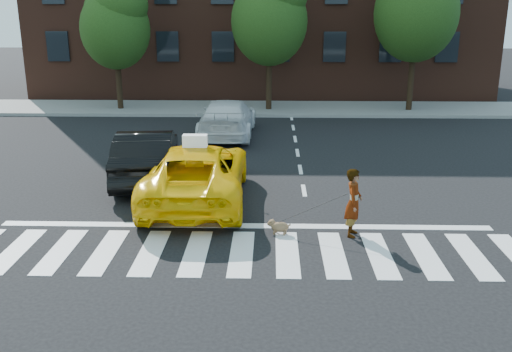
{
  "coord_description": "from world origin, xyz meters",
  "views": [
    {
      "loc": [
        0.62,
        -11.42,
        5.24
      ],
      "look_at": [
        0.26,
        2.21,
        1.1
      ],
      "focal_mm": 40.0,
      "sensor_mm": 36.0,
      "label": 1
    }
  ],
  "objects_px": {
    "tree_right": "(418,3)",
    "woman": "(354,203)",
    "dog": "(278,226)",
    "taxi": "(197,173)",
    "black_sedan": "(147,155)",
    "tree_mid": "(270,12)",
    "tree_left": "(115,20)",
    "white_suv": "(227,118)"
  },
  "relations": [
    {
      "from": "tree_left",
      "to": "white_suv",
      "type": "height_order",
      "value": "tree_left"
    },
    {
      "from": "woman",
      "to": "dog",
      "type": "distance_m",
      "value": 1.85
    },
    {
      "from": "woman",
      "to": "white_suv",
      "type": "bearing_deg",
      "value": 33.08
    },
    {
      "from": "tree_right",
      "to": "black_sedan",
      "type": "distance_m",
      "value": 16.44
    },
    {
      "from": "black_sedan",
      "to": "woman",
      "type": "xyz_separation_m",
      "value": [
        5.73,
        -4.26,
        0.03
      ]
    },
    {
      "from": "tree_right",
      "to": "white_suv",
      "type": "relative_size",
      "value": 1.48
    },
    {
      "from": "tree_right",
      "to": "black_sedan",
      "type": "height_order",
      "value": "tree_right"
    },
    {
      "from": "tree_right",
      "to": "taxi",
      "type": "relative_size",
      "value": 1.36
    },
    {
      "from": "tree_right",
      "to": "white_suv",
      "type": "height_order",
      "value": "tree_right"
    },
    {
      "from": "white_suv",
      "to": "tree_mid",
      "type": "bearing_deg",
      "value": -105.52
    },
    {
      "from": "black_sedan",
      "to": "woman",
      "type": "relative_size",
      "value": 2.94
    },
    {
      "from": "taxi",
      "to": "white_suv",
      "type": "height_order",
      "value": "taxi"
    },
    {
      "from": "tree_mid",
      "to": "dog",
      "type": "relative_size",
      "value": 12.39
    },
    {
      "from": "taxi",
      "to": "woman",
      "type": "bearing_deg",
      "value": 147.4
    },
    {
      "from": "tree_right",
      "to": "tree_left",
      "type": "bearing_deg",
      "value": 180.0
    },
    {
      "from": "tree_right",
      "to": "dog",
      "type": "height_order",
      "value": "tree_right"
    },
    {
      "from": "tree_mid",
      "to": "taxi",
      "type": "xyz_separation_m",
      "value": [
        -1.93,
        -13.47,
        -4.07
      ]
    },
    {
      "from": "white_suv",
      "to": "woman",
      "type": "distance_m",
      "value": 10.99
    },
    {
      "from": "tree_right",
      "to": "woman",
      "type": "distance_m",
      "value": 17.24
    },
    {
      "from": "black_sedan",
      "to": "woman",
      "type": "height_order",
      "value": "woman"
    },
    {
      "from": "tree_left",
      "to": "tree_right",
      "type": "height_order",
      "value": "tree_right"
    },
    {
      "from": "black_sedan",
      "to": "dog",
      "type": "relative_size",
      "value": 8.31
    },
    {
      "from": "white_suv",
      "to": "dog",
      "type": "height_order",
      "value": "white_suv"
    },
    {
      "from": "taxi",
      "to": "dog",
      "type": "height_order",
      "value": "taxi"
    },
    {
      "from": "tree_mid",
      "to": "taxi",
      "type": "height_order",
      "value": "tree_mid"
    },
    {
      "from": "taxi",
      "to": "tree_right",
      "type": "bearing_deg",
      "value": -124.62
    },
    {
      "from": "woman",
      "to": "dog",
      "type": "bearing_deg",
      "value": 102.81
    },
    {
      "from": "tree_left",
      "to": "dog",
      "type": "relative_size",
      "value": 11.34
    },
    {
      "from": "woman",
      "to": "dog",
      "type": "height_order",
      "value": "woman"
    },
    {
      "from": "taxi",
      "to": "tree_mid",
      "type": "bearing_deg",
      "value": -99.24
    },
    {
      "from": "tree_left",
      "to": "tree_mid",
      "type": "height_order",
      "value": "tree_mid"
    },
    {
      "from": "taxi",
      "to": "tree_left",
      "type": "bearing_deg",
      "value": -68.62
    },
    {
      "from": "woman",
      "to": "black_sedan",
      "type": "bearing_deg",
      "value": 66.73
    },
    {
      "from": "tree_right",
      "to": "taxi",
      "type": "xyz_separation_m",
      "value": [
        -8.93,
        -13.47,
        -4.48
      ]
    },
    {
      "from": "tree_left",
      "to": "dog",
      "type": "xyz_separation_m",
      "value": [
        7.78,
        -15.88,
        -4.24
      ]
    },
    {
      "from": "tree_right",
      "to": "black_sedan",
      "type": "bearing_deg",
      "value": -132.62
    },
    {
      "from": "taxi",
      "to": "white_suv",
      "type": "distance_m",
      "value": 7.93
    },
    {
      "from": "white_suv",
      "to": "dog",
      "type": "relative_size",
      "value": 9.07
    },
    {
      "from": "woman",
      "to": "tree_left",
      "type": "bearing_deg",
      "value": 44.27
    },
    {
      "from": "tree_right",
      "to": "tree_mid",
      "type": "bearing_deg",
      "value": 180.0
    },
    {
      "from": "white_suv",
      "to": "black_sedan",
      "type": "bearing_deg",
      "value": 73.12
    },
    {
      "from": "taxi",
      "to": "black_sedan",
      "type": "xyz_separation_m",
      "value": [
        -1.77,
        1.83,
        -0.0
      ]
    }
  ]
}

